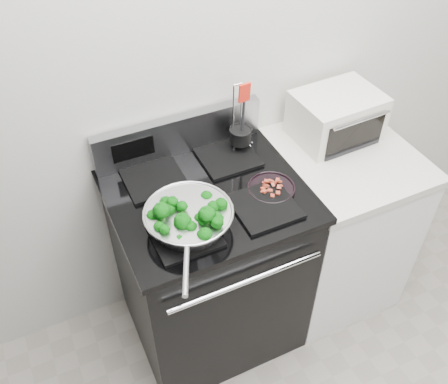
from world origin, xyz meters
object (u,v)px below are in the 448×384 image
gas_range (209,264)px  toaster_oven (336,116)px  skillet (189,218)px  utensil_holder (240,139)px  bacon_plate (271,186)px

gas_range → toaster_oven: 0.90m
gas_range → toaster_oven: bearing=11.2°
gas_range → skillet: bearing=-133.5°
skillet → utensil_holder: utensil_holder is taller
skillet → toaster_oven: 0.90m
bacon_plate → utensil_holder: utensil_holder is taller
bacon_plate → utensil_holder: (0.00, 0.28, 0.05)m
gas_range → utensil_holder: bearing=38.0°
utensil_holder → toaster_oven: size_ratio=0.88×
skillet → bacon_plate: size_ratio=2.59×
skillet → utensil_holder: bearing=65.2°
bacon_plate → toaster_oven: (0.47, 0.23, 0.06)m
toaster_oven → gas_range: bearing=-171.1°
bacon_plate → utensil_holder: 0.29m
gas_range → bacon_plate: (0.25, -0.09, 0.48)m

